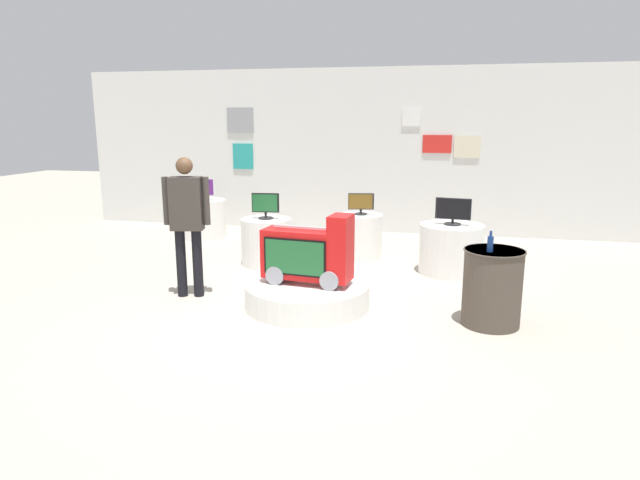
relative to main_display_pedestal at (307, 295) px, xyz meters
The scene contains 15 objects.
ground_plane 0.34m from the main_display_pedestal, 104.15° to the right, with size 30.00×30.00×0.00m, color #A8A091.
back_wall_display 4.75m from the main_display_pedestal, 90.98° to the left, with size 11.10×0.13×3.08m.
main_display_pedestal is the anchor object (origin of this frame).
novelty_firetruck_tv 0.47m from the main_display_pedestal, 25.24° to the right, with size 1.06×0.50×0.82m.
display_pedestal_left_rear 2.46m from the main_display_pedestal, 47.83° to the left, with size 0.89×0.89×0.69m, color white.
tv_on_left_rear 2.56m from the main_display_pedestal, 47.75° to the left, with size 0.49×0.23×0.37m.
display_pedestal_center_rear 4.35m from the main_display_pedestal, 129.86° to the left, with size 0.85×0.85×0.69m, color white.
tv_on_center_rear 4.41m from the main_display_pedestal, 129.91° to the left, with size 0.48×0.24×0.39m.
display_pedestal_right_rear 2.41m from the main_display_pedestal, 83.33° to the left, with size 0.68×0.68×0.69m, color white.
tv_on_right_rear 2.50m from the main_display_pedestal, 83.34° to the left, with size 0.40×0.19×0.33m.
display_pedestal_far_right 2.02m from the main_display_pedestal, 121.31° to the left, with size 0.74×0.74×0.69m, color white.
tv_on_far_right 2.15m from the main_display_pedestal, 121.38° to the left, with size 0.41×0.22×0.38m.
side_table_round 2.06m from the main_display_pedestal, ahead, with size 0.63×0.63×0.82m.
bottle_on_side_table 2.13m from the main_display_pedestal, ahead, with size 0.06×0.06×0.22m.
shopper_browsing_near_truck 1.72m from the main_display_pedestal, behind, with size 0.55×0.27×1.70m.
Camera 1 is at (1.50, -5.58, 2.12)m, focal length 30.64 mm.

